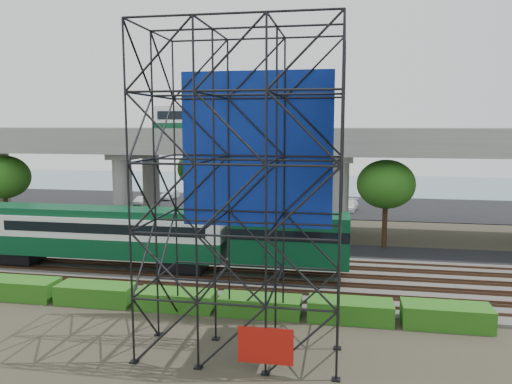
# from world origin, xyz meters

# --- Properties ---
(ground) EXTENTS (140.00, 140.00, 0.00)m
(ground) POSITION_xyz_m (0.00, 0.00, 0.00)
(ground) COLOR #474233
(ground) RESTS_ON ground
(ballast_bed) EXTENTS (90.00, 12.00, 0.20)m
(ballast_bed) POSITION_xyz_m (0.00, 2.00, 0.10)
(ballast_bed) COLOR slate
(ballast_bed) RESTS_ON ground
(service_road) EXTENTS (90.00, 5.00, 0.08)m
(service_road) POSITION_xyz_m (0.00, 10.50, 0.04)
(service_road) COLOR black
(service_road) RESTS_ON ground
(parking_lot) EXTENTS (90.00, 18.00, 0.08)m
(parking_lot) POSITION_xyz_m (0.00, 34.00, 0.04)
(parking_lot) COLOR black
(parking_lot) RESTS_ON ground
(harbor_water) EXTENTS (140.00, 40.00, 0.03)m
(harbor_water) POSITION_xyz_m (0.00, 56.00, 0.01)
(harbor_water) COLOR slate
(harbor_water) RESTS_ON ground
(rail_tracks) EXTENTS (90.00, 9.52, 0.16)m
(rail_tracks) POSITION_xyz_m (0.00, 2.00, 0.28)
(rail_tracks) COLOR #472D1E
(rail_tracks) RESTS_ON ballast_bed
(commuter_train) EXTENTS (29.30, 3.06, 4.30)m
(commuter_train) POSITION_xyz_m (-4.92, 2.00, 2.88)
(commuter_train) COLOR black
(commuter_train) RESTS_ON rail_tracks
(overpass) EXTENTS (80.00, 12.00, 12.40)m
(overpass) POSITION_xyz_m (-0.13, 16.00, 8.21)
(overpass) COLOR #9E9B93
(overpass) RESTS_ON ground
(scaffold_tower) EXTENTS (9.36, 6.36, 15.00)m
(scaffold_tower) POSITION_xyz_m (5.90, -7.98, 7.47)
(scaffold_tower) COLOR black
(scaffold_tower) RESTS_ON ground
(hedge_strip) EXTENTS (34.60, 1.80, 1.20)m
(hedge_strip) POSITION_xyz_m (1.01, -4.30, 0.56)
(hedge_strip) COLOR #235B14
(hedge_strip) RESTS_ON ground
(trees) EXTENTS (40.94, 16.94, 7.69)m
(trees) POSITION_xyz_m (-4.67, 16.17, 5.57)
(trees) COLOR #382314
(trees) RESTS_ON ground
(suv) EXTENTS (5.46, 4.04, 1.38)m
(suv) POSITION_xyz_m (-4.94, 10.21, 0.77)
(suv) COLOR black
(suv) RESTS_ON service_road
(parked_cars) EXTENTS (33.82, 9.61, 1.30)m
(parked_cars) POSITION_xyz_m (1.03, 33.58, 0.69)
(parked_cars) COLOR white
(parked_cars) RESTS_ON parking_lot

